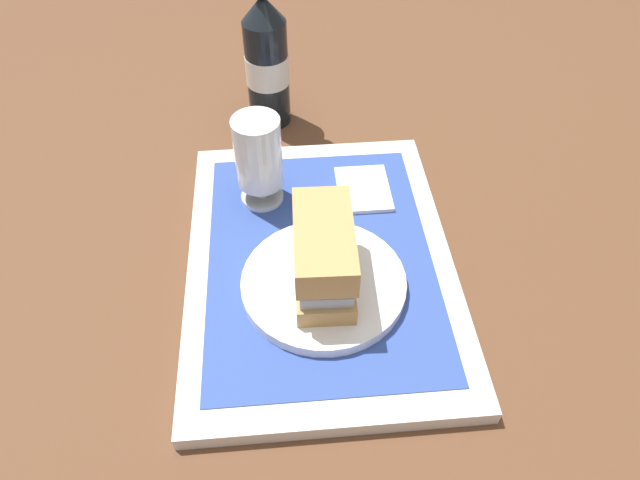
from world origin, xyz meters
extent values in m
plane|color=brown|center=(0.00, 0.00, 0.00)|extent=(3.00, 3.00, 0.00)
cube|color=silver|center=(0.00, 0.00, 0.01)|extent=(0.44, 0.32, 0.02)
cube|color=#2D4793|center=(0.00, 0.00, 0.02)|extent=(0.38, 0.27, 0.00)
cylinder|color=white|center=(-0.05, 0.00, 0.03)|extent=(0.19, 0.19, 0.01)
cube|color=tan|center=(-0.05, 0.00, 0.05)|extent=(0.13, 0.07, 0.02)
cube|color=#9EA3A8|center=(-0.05, 0.00, 0.07)|extent=(0.12, 0.06, 0.02)
cube|color=silver|center=(-0.05, 0.00, 0.08)|extent=(0.11, 0.05, 0.01)
sphere|color=#47932D|center=(0.00, 0.00, 0.09)|extent=(0.04, 0.04, 0.04)
cube|color=tan|center=(-0.05, 0.00, 0.10)|extent=(0.13, 0.07, 0.04)
cylinder|color=silver|center=(0.11, 0.07, 0.02)|extent=(0.06, 0.06, 0.01)
cylinder|color=silver|center=(0.11, 0.07, 0.04)|extent=(0.01, 0.01, 0.02)
cylinder|color=silver|center=(0.11, 0.07, 0.10)|extent=(0.06, 0.06, 0.09)
cylinder|color=gold|center=(0.11, 0.07, 0.08)|extent=(0.06, 0.06, 0.06)
cylinder|color=white|center=(0.11, 0.07, 0.12)|extent=(0.05, 0.05, 0.01)
cube|color=white|center=(0.11, -0.07, 0.02)|extent=(0.09, 0.07, 0.01)
cylinder|color=black|center=(0.32, 0.05, 0.08)|extent=(0.06, 0.06, 0.17)
cylinder|color=silver|center=(0.32, 0.05, 0.09)|extent=(0.07, 0.07, 0.05)
cone|color=black|center=(0.32, 0.05, 0.18)|extent=(0.06, 0.06, 0.04)
camera|label=1|loc=(-0.46, 0.04, 0.55)|focal=32.48mm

